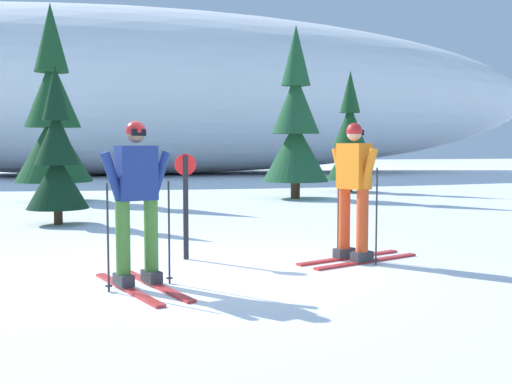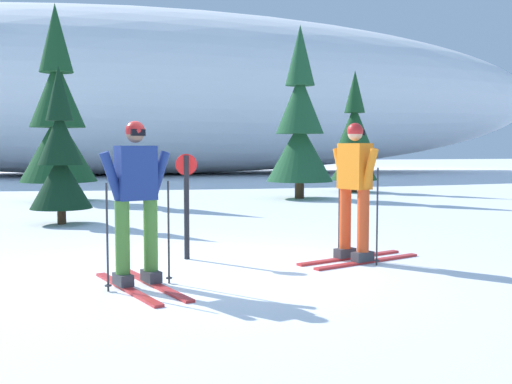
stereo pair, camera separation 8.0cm
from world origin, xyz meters
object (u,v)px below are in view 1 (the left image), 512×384
object	(u,v)px
skier_navy_jacket	(137,201)
skier_orange_jacket	(354,189)
pine_tree_far_right	(350,141)
trail_marker_post	(186,199)
pine_tree_center_left	(57,158)
pine_tree_center_right	(296,127)
pine_tree_far_left	(53,119)

from	to	relation	value
skier_navy_jacket	skier_orange_jacket	distance (m)	2.88
pine_tree_far_right	trail_marker_post	bearing A→B (deg)	-123.18
pine_tree_center_left	pine_tree_center_right	size ratio (longest dim) A/B	0.61
skier_orange_jacket	trail_marker_post	bearing A→B (deg)	161.23
pine_tree_center_right	trail_marker_post	distance (m)	9.79
skier_orange_jacket	pine_tree_far_left	bearing A→B (deg)	112.84
skier_navy_jacket	pine_tree_far_right	world-z (taller)	pine_tree_far_right
skier_orange_jacket	pine_tree_center_left	size ratio (longest dim) A/B	0.59
skier_navy_jacket	skier_orange_jacket	bearing A→B (deg)	14.85
skier_orange_jacket	pine_tree_center_left	xyz separation A→B (m)	(-3.90, 4.93, 0.33)
skier_orange_jacket	pine_tree_far_right	xyz separation A→B (m)	(4.89, 11.33, 0.73)
pine_tree_center_left	skier_navy_jacket	bearing A→B (deg)	-78.89
skier_navy_jacket	pine_tree_center_right	xyz separation A→B (m)	(5.14, 10.08, 1.15)
pine_tree_far_right	pine_tree_center_left	bearing A→B (deg)	-143.91
skier_navy_jacket	pine_tree_far_right	distance (m)	14.32
skier_orange_jacket	pine_tree_center_left	world-z (taller)	pine_tree_center_left
pine_tree_center_left	pine_tree_center_right	bearing A→B (deg)	35.25
pine_tree_center_right	trail_marker_post	bearing A→B (deg)	-117.06
pine_tree_center_right	pine_tree_far_right	world-z (taller)	pine_tree_center_right
skier_navy_jacket	pine_tree_center_left	bearing A→B (deg)	101.11
skier_navy_jacket	pine_tree_far_left	xyz separation A→B (m)	(-1.50, 10.91, 1.32)
skier_navy_jacket	pine_tree_center_right	bearing A→B (deg)	63.01
pine_tree_far_left	pine_tree_far_right	size ratio (longest dim) A/B	1.34
skier_orange_jacket	trail_marker_post	distance (m)	2.18
skier_orange_jacket	pine_tree_far_left	size ratio (longest dim) A/B	0.33
pine_tree_center_left	trail_marker_post	world-z (taller)	pine_tree_center_left
skier_navy_jacket	pine_tree_far_right	size ratio (longest dim) A/B	0.44
skier_orange_jacket	pine_tree_far_right	bearing A→B (deg)	66.67
skier_navy_jacket	pine_tree_far_left	distance (m)	11.09
pine_tree_far_left	skier_orange_jacket	bearing A→B (deg)	-67.16
skier_navy_jacket	pine_tree_center_left	xyz separation A→B (m)	(-1.11, 5.67, 0.35)
pine_tree_center_left	pine_tree_far_left	bearing A→B (deg)	94.21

